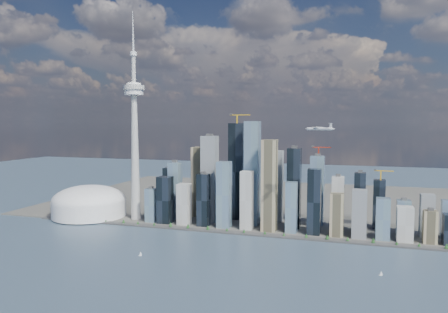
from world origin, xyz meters
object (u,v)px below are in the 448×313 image
(needle_tower, at_px, (135,133))
(dome_stadium, at_px, (89,203))
(sailboat_east, at_px, (381,274))
(sailboat_west, at_px, (140,254))
(airplane, at_px, (320,128))

(needle_tower, xyz_separation_m, dome_stadium, (-140.00, -10.00, -196.40))
(dome_stadium, xyz_separation_m, sailboat_east, (756.00, -244.81, -36.46))
(dome_stadium, bearing_deg, sailboat_west, -41.65)
(needle_tower, relative_size, sailboat_east, 59.35)
(dome_stadium, relative_size, airplane, 3.22)
(needle_tower, height_order, airplane, needle_tower)
(airplane, bearing_deg, sailboat_east, -40.28)
(needle_tower, distance_m, sailboat_west, 401.23)
(needle_tower, height_order, sailboat_west, needle_tower)
(dome_stadium, bearing_deg, sailboat_east, -17.94)
(dome_stadium, relative_size, sailboat_east, 21.56)
(sailboat_east, bearing_deg, needle_tower, 156.47)
(dome_stadium, distance_m, sailboat_west, 410.59)
(airplane, bearing_deg, sailboat_west, -142.79)
(needle_tower, distance_m, dome_stadium, 241.40)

